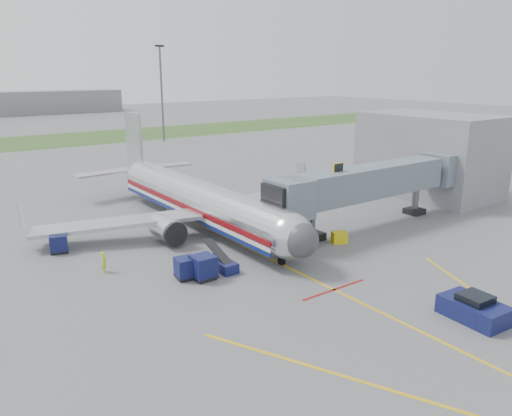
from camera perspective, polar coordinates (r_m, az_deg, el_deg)
ground at (r=39.16m, az=4.78°, el=-7.31°), size 400.00×400.00×0.00m
grass_strip at (r=120.56m, az=-24.49°, el=6.86°), size 300.00×25.00×0.01m
apron_markings at (r=34.43m, az=12.97°, el=-11.00°), size 21.52×50.00×0.01m
airliner at (r=50.24m, az=-6.53°, el=0.97°), size 32.10×35.67×10.25m
jet_bridge at (r=49.93m, az=12.40°, el=2.77°), size 25.30×4.00×6.90m
terminal at (r=66.16m, az=19.20°, el=5.79°), size 10.00×16.00×10.00m
light_mast_right at (r=113.34m, az=-10.73°, el=12.98°), size 2.00×0.44×20.40m
pushback_tug at (r=34.67m, az=23.65°, el=-10.52°), size 2.69×4.13×1.66m
baggage_cart_a at (r=38.01m, az=-8.05°, el=-6.80°), size 1.68×1.68×1.61m
baggage_cart_b at (r=46.10m, az=-21.63°, el=-3.77°), size 1.80×1.80×1.58m
baggage_cart_c at (r=37.72m, az=-6.04°, el=-6.73°), size 1.69×1.69×1.82m
belt_loader at (r=39.56m, az=-3.98°, el=-6.32°), size 1.31×3.89×1.89m
ground_power_cart at (r=45.87m, az=9.50°, el=-3.33°), size 1.56×1.33×1.06m
ramp_worker at (r=40.48m, az=-16.98°, el=-5.92°), size 0.63×0.72×1.66m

